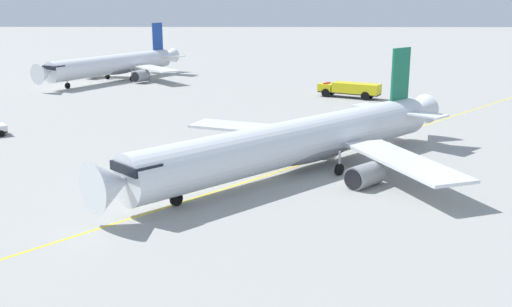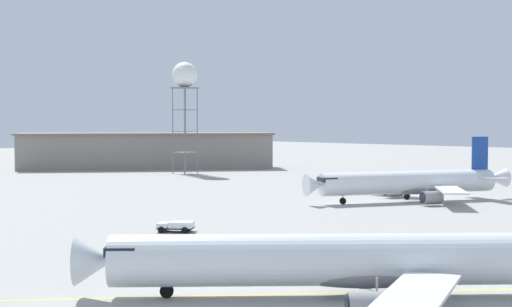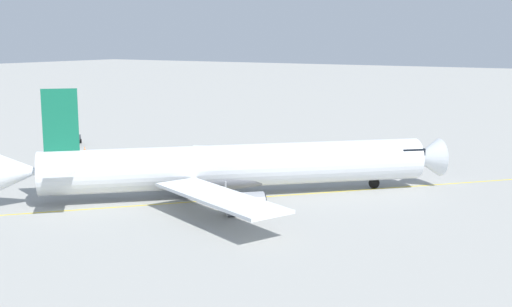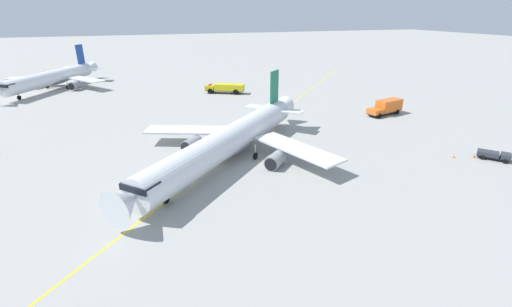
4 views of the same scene
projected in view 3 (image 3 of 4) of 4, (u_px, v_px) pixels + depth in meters
The scene contains 7 objects.
ground_plane at pixel (188, 198), 63.64m from camera, with size 600.00×600.00×0.00m, color #9E9E99.
airliner_main at pixel (233, 168), 64.12m from camera, with size 33.97×33.22×10.87m.
baggage_truck_truck at pixel (73, 140), 94.93m from camera, with size 4.02×4.41×1.22m.
taxiway_centreline at pixel (295, 195), 65.01m from camera, with size 132.25×147.91×0.01m.
safety_cone_near at pixel (85, 149), 90.29m from camera, with size 0.36×0.36×0.55m.
safety_cone_mid at pixel (75, 146), 92.63m from camera, with size 0.36×0.36×0.55m.
safety_cone_far at pixel (61, 142), 96.07m from camera, with size 0.36×0.36×0.55m.
Camera 3 is at (38.30, -49.08, 15.37)m, focal length 46.01 mm.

